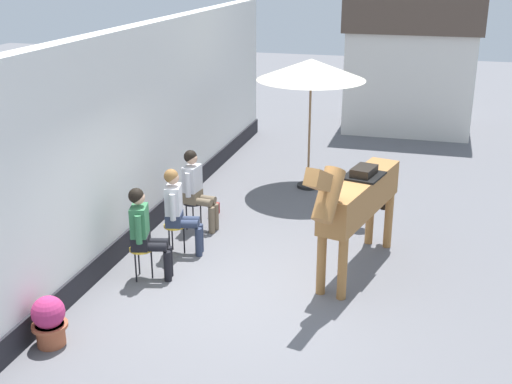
{
  "coord_description": "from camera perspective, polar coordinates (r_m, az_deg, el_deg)",
  "views": [
    {
      "loc": [
        2.08,
        -7.84,
        4.44
      ],
      "look_at": [
        -0.4,
        1.2,
        1.05
      ],
      "focal_mm": 46.19,
      "sensor_mm": 36.0,
      "label": 1
    }
  ],
  "objects": [
    {
      "name": "pub_facade_wall",
      "position": [
        10.82,
        -10.63,
        3.98
      ],
      "size": [
        0.34,
        14.0,
        3.4
      ],
      "color": "white",
      "rests_on": "ground_plane"
    },
    {
      "name": "saddled_horse_center",
      "position": [
        9.51,
        8.73,
        -0.56
      ],
      "size": [
        0.99,
        2.94,
        2.06
      ],
      "color": "#9E6B38",
      "rests_on": "ground_plane"
    },
    {
      "name": "seated_visitor_near",
      "position": [
        9.47,
        -9.64,
        -3.17
      ],
      "size": [
        0.61,
        0.48,
        1.39
      ],
      "color": "gold",
      "rests_on": "ground_plane"
    },
    {
      "name": "cafe_parasol",
      "position": [
        12.78,
        4.8,
        10.46
      ],
      "size": [
        2.1,
        2.1,
        2.58
      ],
      "color": "black",
      "rests_on": "ground_plane"
    },
    {
      "name": "seated_visitor_middle",
      "position": [
        10.2,
        -6.78,
        -1.31
      ],
      "size": [
        0.61,
        0.48,
        1.39
      ],
      "color": "gold",
      "rests_on": "ground_plane"
    },
    {
      "name": "distant_cottage",
      "position": [
        18.07,
        13.28,
        10.97
      ],
      "size": [
        3.4,
        2.6,
        3.5
      ],
      "color": "silver",
      "rests_on": "ground_plane"
    },
    {
      "name": "seated_visitor_far",
      "position": [
        11.11,
        -5.23,
        0.54
      ],
      "size": [
        0.61,
        0.49,
        1.39
      ],
      "color": "black",
      "rests_on": "ground_plane"
    },
    {
      "name": "satchel_bag",
      "position": [
        11.9,
        -3.64,
        -1.55
      ],
      "size": [
        0.13,
        0.28,
        0.2
      ],
      "primitive_type": "cube",
      "rotation": [
        0.0,
        0.0,
        1.55
      ],
      "color": "maroon",
      "rests_on": "ground_plane"
    },
    {
      "name": "flower_planter_near",
      "position": [
        8.37,
        -17.49,
        -10.54
      ],
      "size": [
        0.43,
        0.43,
        0.64
      ],
      "color": "#A85638",
      "rests_on": "ground_plane"
    },
    {
      "name": "spare_stool_white",
      "position": [
        11.35,
        9.14,
        -1.22
      ],
      "size": [
        0.32,
        0.32,
        0.46
      ],
      "color": "white",
      "rests_on": "ground_plane"
    },
    {
      "name": "ground_plane",
      "position": [
        11.9,
        4.16,
        -2.08
      ],
      "size": [
        40.0,
        40.0,
        0.0
      ],
      "primitive_type": "plane",
      "color": "slate"
    }
  ]
}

